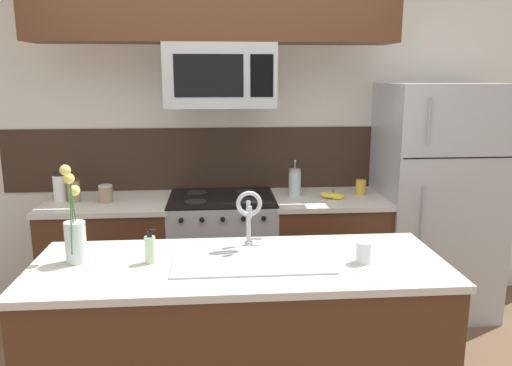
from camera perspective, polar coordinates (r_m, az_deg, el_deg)
rear_partition at (r=3.93m, az=0.31°, el=5.15°), size 5.20×0.10×2.60m
splash_band at (r=3.88m, az=-4.04°, el=2.79°), size 3.29×0.01×0.48m
back_counter_left at (r=3.83m, az=-16.20°, el=-8.57°), size 0.89×0.65×0.91m
back_counter_right at (r=3.84m, az=8.04°, el=-8.14°), size 0.83×0.65×0.91m
stove_range at (r=3.75m, az=-3.82°, el=-8.46°), size 0.76×0.64×0.93m
microwave at (r=3.49m, az=-4.13°, el=12.14°), size 0.74×0.40×0.42m
refrigerator at (r=4.00m, az=19.71°, el=-1.81°), size 0.84×0.74×1.73m
storage_jar_tall at (r=3.80m, az=-21.50°, el=-0.39°), size 0.09×0.09×0.20m
storage_jar_medium at (r=3.74m, az=-20.11°, el=-0.76°), size 0.09×0.09×0.17m
storage_jar_short at (r=3.66m, az=-16.80°, el=-1.17°), size 0.10×0.10×0.12m
banana_bunch at (r=3.65m, az=8.80°, el=-1.43°), size 0.19×0.15×0.08m
french_press at (r=3.70m, az=4.45°, el=0.08°), size 0.09×0.09×0.27m
coffee_tin at (r=3.81m, az=11.88°, el=-0.48°), size 0.08×0.08×0.11m
island_counter at (r=2.62m, az=-1.82°, el=-18.25°), size 1.98×0.74×0.91m
kitchen_sink at (r=2.45m, az=-0.49°, el=-10.43°), size 0.76×0.39×0.16m
sink_faucet at (r=2.55m, az=-0.79°, el=-3.22°), size 0.14×0.14×0.31m
dish_soap_bottle at (r=2.44m, az=-12.01°, el=-7.39°), size 0.06×0.05×0.16m
drinking_glass at (r=2.45m, az=12.21°, el=-7.75°), size 0.08×0.08×0.10m
flower_vase at (r=2.52m, az=-19.96°, el=-5.79°), size 0.10×0.18×0.49m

